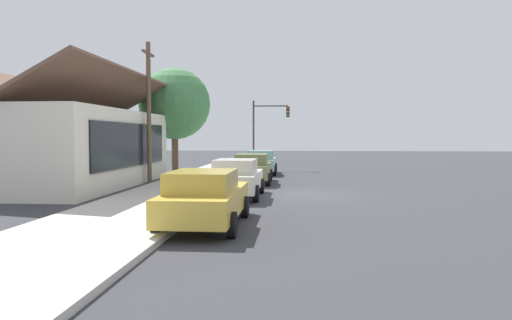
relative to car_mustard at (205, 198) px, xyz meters
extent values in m
plane|color=#38383D|center=(7.51, -2.90, -0.82)|extent=(120.00, 120.00, 0.00)
cube|color=beige|center=(7.51, 2.70, -0.74)|extent=(60.00, 4.20, 0.16)
cube|color=gold|center=(0.12, 0.00, -0.14)|extent=(4.77, 1.88, 0.70)
cube|color=gold|center=(-0.36, 0.00, 0.49)|extent=(2.29, 1.66, 0.56)
cylinder|color=black|center=(1.60, 0.94, -0.49)|extent=(0.66, 0.22, 0.66)
cylinder|color=black|center=(1.59, -0.94, -0.49)|extent=(0.66, 0.22, 0.66)
cylinder|color=black|center=(-1.36, 0.94, -0.49)|extent=(0.66, 0.22, 0.66)
cylinder|color=black|center=(-1.36, -0.94, -0.49)|extent=(0.66, 0.22, 0.66)
cube|color=silver|center=(6.33, -0.09, -0.14)|extent=(4.46, 1.83, 0.70)
cube|color=beige|center=(5.89, -0.09, 0.49)|extent=(2.14, 1.60, 0.56)
cylinder|color=black|center=(7.71, 0.81, -0.49)|extent=(0.66, 0.22, 0.66)
cylinder|color=black|center=(7.71, -1.00, -0.49)|extent=(0.66, 0.22, 0.66)
cylinder|color=black|center=(4.95, 0.82, -0.49)|extent=(0.66, 0.22, 0.66)
cylinder|color=black|center=(4.95, -1.00, -0.49)|extent=(0.66, 0.22, 0.66)
cube|color=olive|center=(12.11, -0.19, -0.14)|extent=(4.57, 1.92, 0.70)
cube|color=#61683C|center=(11.66, -0.20, 0.49)|extent=(2.21, 1.65, 0.56)
cylinder|color=black|center=(13.50, 0.75, -0.49)|extent=(0.66, 0.23, 0.66)
cylinder|color=black|center=(13.54, -1.07, -0.49)|extent=(0.66, 0.23, 0.66)
cylinder|color=black|center=(10.69, 0.70, -0.49)|extent=(0.66, 0.23, 0.66)
cylinder|color=black|center=(10.73, -1.13, -0.49)|extent=(0.66, 0.23, 0.66)
cube|color=#9ED1BC|center=(18.05, -0.25, -0.14)|extent=(4.34, 1.86, 0.70)
cube|color=#86B1A0|center=(17.62, -0.26, 0.49)|extent=(2.10, 1.60, 0.56)
cylinder|color=black|center=(19.37, 0.67, -0.49)|extent=(0.66, 0.23, 0.66)
cylinder|color=black|center=(19.40, -1.10, -0.49)|extent=(0.66, 0.23, 0.66)
cylinder|color=black|center=(16.70, 0.61, -0.49)|extent=(0.66, 0.23, 0.66)
cylinder|color=black|center=(16.74, -1.16, -0.49)|extent=(0.66, 0.23, 0.66)
cube|color=silver|center=(9.89, 9.10, 1.09)|extent=(12.25, 6.99, 3.81)
cube|color=black|center=(9.89, 5.57, 1.28)|extent=(9.80, 0.08, 2.13)
cube|color=brown|center=(9.89, 7.36, 3.92)|extent=(12.85, 3.79, 2.12)
cube|color=brown|center=(9.89, 10.85, 3.92)|extent=(12.85, 3.79, 2.12)
cylinder|color=brown|center=(17.89, 5.55, 0.87)|extent=(0.44, 0.44, 3.37)
sphere|color=#47844C|center=(17.89, 5.55, 3.86)|extent=(4.74, 4.74, 4.74)
cylinder|color=#383833|center=(22.56, 0.70, 1.78)|extent=(0.14, 0.14, 5.20)
cylinder|color=#383833|center=(22.56, -0.60, 3.98)|extent=(0.10, 2.60, 0.10)
cube|color=black|center=(22.56, -1.90, 3.53)|extent=(0.28, 0.24, 0.80)
sphere|color=red|center=(22.41, -1.90, 3.79)|extent=(0.16, 0.16, 0.16)
sphere|color=yellow|center=(22.41, -1.90, 3.53)|extent=(0.16, 0.16, 0.16)
sphere|color=green|center=(22.41, -1.90, 3.27)|extent=(0.16, 0.16, 0.16)
cylinder|color=brown|center=(11.62, 5.30, 2.93)|extent=(0.24, 0.24, 7.50)
cube|color=brown|center=(11.62, 5.30, 6.08)|extent=(1.80, 0.12, 0.12)
cylinder|color=red|center=(7.74, 1.30, -0.38)|extent=(0.22, 0.22, 0.55)
sphere|color=red|center=(7.74, 1.30, -0.04)|extent=(0.18, 0.18, 0.18)
camera|label=1|loc=(-12.76, -2.52, 1.71)|focal=32.81mm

